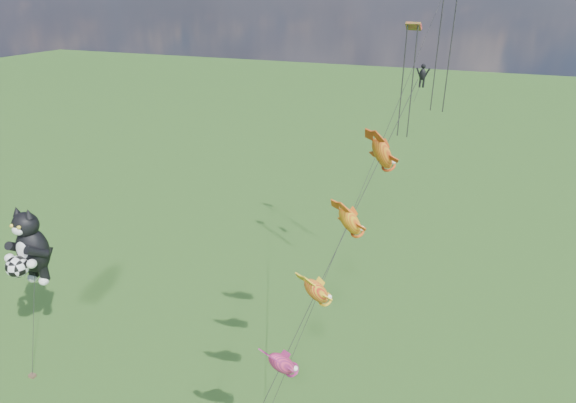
% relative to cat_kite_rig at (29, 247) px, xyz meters
% --- Properties ---
extents(cat_kite_rig, '(2.60, 4.19, 10.85)m').
position_rel_cat_kite_rig_xyz_m(cat_kite_rig, '(0.00, 0.00, 0.00)').
color(cat_kite_rig, brown).
rests_on(cat_kite_rig, ground).
extents(fish_windsock_rig, '(6.29, 14.76, 19.38)m').
position_rel_cat_kite_rig_xyz_m(fish_windsock_rig, '(19.87, -1.86, 2.72)').
color(fish_windsock_rig, brown).
rests_on(fish_windsock_rig, ground).
extents(parafoil_rig, '(7.15, 16.53, 25.30)m').
position_rel_cat_kite_rig_xyz_m(parafoil_rig, '(21.69, 13.57, 10.78)').
color(parafoil_rig, brown).
rests_on(parafoil_rig, ground).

